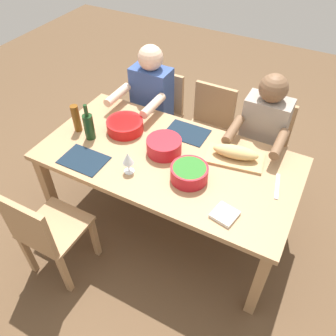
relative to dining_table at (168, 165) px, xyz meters
The scene contains 20 objects.
ground_plane 0.66m from the dining_table, ahead, with size 8.00×8.00×0.00m, color brown.
dining_table is the anchor object (origin of this frame).
chair_near_left 0.96m from the dining_table, 122.62° to the right, with size 0.40×0.40×0.85m.
diner_near_left 0.79m from the dining_table, 129.79° to the right, with size 0.41×0.53×1.20m.
chair_near_center 0.81m from the dining_table, 90.00° to the right, with size 0.40×0.40×0.85m.
chair_far_right 0.96m from the dining_table, 57.38° to the left, with size 0.40×0.40×0.85m.
chair_near_right 0.96m from the dining_table, 57.38° to the right, with size 0.40×0.40×0.85m.
diner_near_right 0.79m from the dining_table, 50.21° to the right, with size 0.41×0.53×1.20m.
serving_bowl_greens 0.29m from the dining_table, 150.46° to the left, with size 0.25×0.25×0.10m.
serving_bowl_fruit 0.47m from the dining_table, 15.08° to the right, with size 0.28×0.28×0.09m.
serving_bowl_salad 0.16m from the dining_table, 34.33° to the right, with size 0.25×0.25×0.11m.
cutting_board 0.48m from the dining_table, 154.87° to the right, with size 0.40×0.22×0.02m, color tan.
bread_loaf 0.49m from the dining_table, 154.87° to the right, with size 0.32×0.11×0.09m, color tan.
wine_bottle 0.65m from the dining_table, ahead, with size 0.08×0.08×0.29m.
beer_bottle 0.79m from the dining_table, ahead, with size 0.06×0.06×0.22m, color brown.
wine_glass 0.36m from the dining_table, 57.75° to the left, with size 0.08×0.08×0.17m.
placemat_near_center 0.32m from the dining_table, 90.00° to the right, with size 0.32×0.23×0.01m, color #142333.
placemat_far_right 0.60m from the dining_table, 31.52° to the left, with size 0.32×0.23×0.01m, color #142333.
carving_knife 0.77m from the dining_table, behind, with size 0.23×0.02×0.01m, color silver.
napkin_stack 0.64m from the dining_table, 150.53° to the left, with size 0.14×0.14×0.02m, color white.
Camera 1 is at (-0.86, 1.61, 2.37)m, focal length 36.76 mm.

